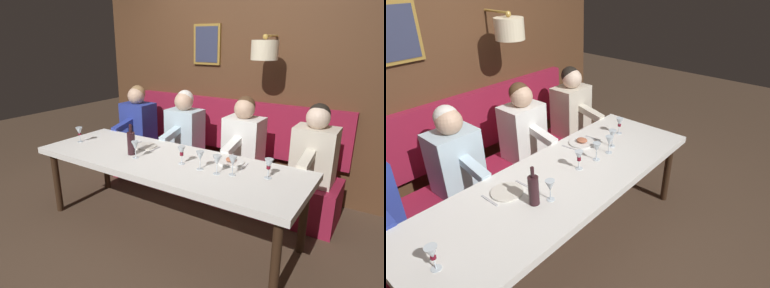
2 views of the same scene
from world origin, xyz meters
The scene contains 17 objects.
ground_plane centered at (0.00, 0.00, 0.00)m, with size 12.00×12.00×0.00m, color #4C3828.
dining_table centered at (0.00, 0.00, 0.68)m, with size 0.90×2.63×0.74m.
banquette_bench centered at (0.89, 0.00, 0.23)m, with size 0.52×2.83×0.45m, color maroon.
back_wall_panel centered at (1.46, 0.00, 1.36)m, with size 0.59×4.03×2.90m.
diner_nearest centered at (0.88, -1.13, 0.82)m, with size 0.60×0.40×0.79m.
diner_near centered at (0.88, -0.39, 0.82)m, with size 0.60×0.40×0.79m.
diner_middle centered at (0.88, 0.39, 0.82)m, with size 0.60×0.40×0.79m.
place_setting_0 centered at (0.17, 0.40, 0.75)m, with size 0.24×0.31×0.01m.
place_setting_1 centered at (0.25, -0.55, 0.75)m, with size 0.24×0.33×0.05m.
wine_glass_0 centered at (-0.08, 1.11, 0.86)m, with size 0.07×0.07×0.16m.
wine_glass_1 centered at (0.10, -0.96, 0.86)m, with size 0.07×0.07×0.16m.
wine_glass_2 centered at (-0.13, 0.25, 0.86)m, with size 0.07×0.07×0.16m.
wine_glass_3 centered at (-0.02, -0.19, 0.86)m, with size 0.07×0.07×0.16m.
wine_glass_4 centered at (-0.05, -0.57, 0.86)m, with size 0.07×0.07×0.16m.
wine_glass_5 centered at (0.00, -0.69, 0.86)m, with size 0.07×0.07×0.16m.
wine_glass_6 centered at (-0.04, -0.40, 0.86)m, with size 0.07×0.07×0.16m.
wine_bottle centered at (-0.07, 0.36, 0.86)m, with size 0.08×0.08×0.30m.
Camera 2 is at (-1.52, 1.60, 2.22)m, focal length 31.24 mm.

